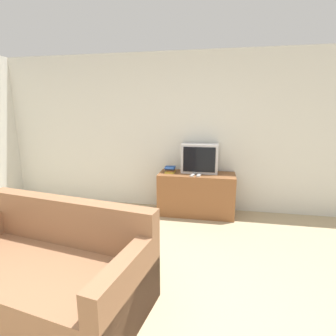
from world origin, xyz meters
TOP-DOWN VIEW (x-y plane):
  - wall_back at (0.00, 3.03)m, footprint 9.00×0.06m
  - tv_stand at (0.45, 2.73)m, footprint 1.22×0.51m
  - television at (0.49, 2.83)m, footprint 0.58×0.30m
  - couch at (-0.68, 0.44)m, footprint 1.98×1.21m
  - book_stack at (0.02, 2.74)m, footprint 0.17×0.21m
  - remote_on_stand at (0.41, 2.58)m, footprint 0.09×0.20m
  - remote_secondary at (0.50, 2.58)m, footprint 0.07×0.15m

SIDE VIEW (x-z plane):
  - couch at x=-0.68m, z-range -0.15..0.71m
  - tv_stand at x=0.45m, z-range 0.00..0.68m
  - remote_on_stand at x=0.41m, z-range 0.68..0.71m
  - remote_secondary at x=0.50m, z-range 0.68..0.71m
  - book_stack at x=0.02m, z-range 0.68..0.77m
  - television at x=0.49m, z-range 0.68..1.15m
  - wall_back at x=0.00m, z-range 0.00..2.60m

